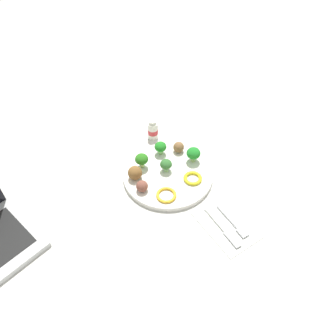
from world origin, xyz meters
TOP-DOWN VIEW (x-y plane):
  - ground_plane at (0.00, 0.00)m, footprint 4.00×4.00m
  - plate at (0.00, 0.00)m, footprint 0.28×0.28m
  - broccoli_floret_far_rim at (-0.01, -0.00)m, footprint 0.04×0.04m
  - broccoli_floret_center at (0.00, 0.10)m, footprint 0.04×0.04m
  - broccoli_floret_mid_right at (-0.07, -0.05)m, footprint 0.04×0.04m
  - broccoli_floret_back_left at (-0.09, 0.03)m, footprint 0.04×0.04m
  - meatball_far_rim at (-0.06, 0.08)m, footprint 0.04×0.04m
  - meatball_back_right at (0.02, -0.10)m, footprint 0.04×0.04m
  - meatball_mid_right at (-0.04, -0.10)m, footprint 0.04×0.04m
  - pepper_ring_front_right at (0.08, -0.06)m, footprint 0.07×0.07m
  - pepper_ring_far_rim at (0.07, 0.05)m, footprint 0.08×0.08m
  - napkin at (0.24, 0.03)m, footprint 0.17×0.12m
  - fork at (0.25, 0.05)m, footprint 0.12×0.02m
  - knife at (0.25, 0.02)m, footprint 0.15×0.02m
  - yogurt_bottle at (-0.19, 0.06)m, footprint 0.04×0.04m

SIDE VIEW (x-z plane):
  - ground_plane at x=0.00m, z-range 0.00..0.00m
  - napkin at x=0.24m, z-range 0.00..0.01m
  - knife at x=0.25m, z-range 0.00..0.01m
  - fork at x=0.25m, z-range 0.00..0.01m
  - plate at x=0.00m, z-range 0.00..0.02m
  - pepper_ring_front_right at x=0.08m, z-range 0.02..0.02m
  - pepper_ring_far_rim at x=0.07m, z-range 0.02..0.03m
  - yogurt_bottle at x=-0.19m, z-range 0.00..0.07m
  - meatball_back_right at x=0.02m, z-range 0.02..0.05m
  - meatball_far_rim at x=-0.06m, z-range 0.02..0.05m
  - meatball_mid_right at x=-0.04m, z-range 0.02..0.06m
  - broccoli_floret_far_rim at x=-0.01m, z-range 0.02..0.06m
  - broccoli_floret_back_left at x=-0.09m, z-range 0.02..0.07m
  - broccoli_floret_center at x=0.00m, z-range 0.02..0.07m
  - broccoli_floret_mid_right at x=-0.07m, z-range 0.02..0.07m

